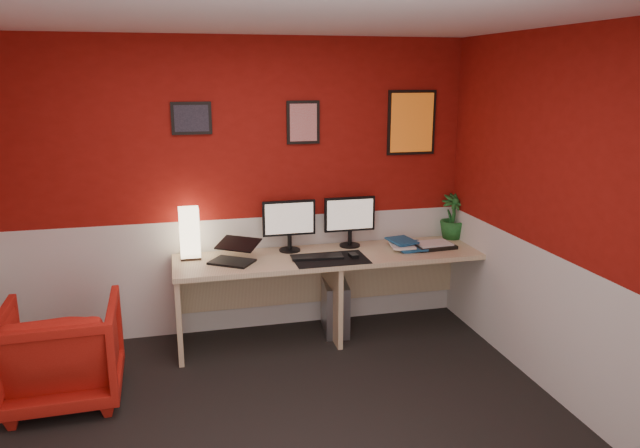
{
  "coord_description": "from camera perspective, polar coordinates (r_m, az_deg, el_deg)",
  "views": [
    {
      "loc": [
        -0.48,
        -3.2,
        2.2
      ],
      "look_at": [
        0.6,
        1.21,
        1.05
      ],
      "focal_mm": 33.49,
      "sensor_mm": 36.0,
      "label": 1
    }
  ],
  "objects": [
    {
      "name": "laptop",
      "position": [
        4.79,
        -8.47,
        -2.44
      ],
      "size": [
        0.4,
        0.38,
        0.22
      ],
      "primitive_type": "cube",
      "rotation": [
        0.0,
        0.0,
        -0.6
      ],
      "color": "black",
      "rests_on": "desk"
    },
    {
      "name": "desk_mat",
      "position": [
        4.86,
        0.98,
        -3.36
      ],
      "size": [
        0.6,
        0.38,
        0.01
      ],
      "primitive_type": "cube",
      "color": "black",
      "rests_on": "desk"
    },
    {
      "name": "art_right",
      "position": [
        5.36,
        8.74,
        9.55
      ],
      "size": [
        0.44,
        0.02,
        0.56
      ],
      "primitive_type": "cube",
      "color": "orange",
      "rests_on": "wall_back"
    },
    {
      "name": "pc_tower",
      "position": [
        5.26,
        1.44,
        -7.84
      ],
      "size": [
        0.25,
        0.47,
        0.45
      ],
      "primitive_type": "cube",
      "rotation": [
        0.0,
        0.0,
        -0.13
      ],
      "color": "#99999E",
      "rests_on": "ground"
    },
    {
      "name": "wainscot_back",
      "position": [
        5.25,
        -7.81,
        -4.8
      ],
      "size": [
        4.0,
        0.01,
        1.0
      ],
      "primitive_type": "cube",
      "color": "silver",
      "rests_on": "ground"
    },
    {
      "name": "keyboard",
      "position": [
        4.87,
        -0.26,
        -3.15
      ],
      "size": [
        0.43,
        0.18,
        0.02
      ],
      "primitive_type": "cube",
      "rotation": [
        0.0,
        0.0,
        -0.09
      ],
      "color": "black",
      "rests_on": "desk_mat"
    },
    {
      "name": "potted_plant",
      "position": [
        5.56,
        12.57,
        0.7
      ],
      "size": [
        0.25,
        0.25,
        0.41
      ],
      "primitive_type": "imported",
      "rotation": [
        0.0,
        0.0,
        -0.11
      ],
      "color": "#19591E",
      "rests_on": "desk"
    },
    {
      "name": "book_bottom",
      "position": [
        5.18,
        7.36,
        -2.21
      ],
      "size": [
        0.27,
        0.34,
        0.03
      ],
      "primitive_type": "imported",
      "rotation": [
        0.0,
        0.0,
        -0.1
      ],
      "color": "#1B507E",
      "rests_on": "desk"
    },
    {
      "name": "shoji_lamp",
      "position": [
        4.95,
        -12.35,
        -0.98
      ],
      "size": [
        0.16,
        0.16,
        0.4
      ],
      "primitive_type": "cube",
      "color": "#FFE5B2",
      "rests_on": "desk"
    },
    {
      "name": "art_center",
      "position": [
        5.07,
        -1.63,
        9.68
      ],
      "size": [
        0.28,
        0.02,
        0.36
      ],
      "primitive_type": "cube",
      "color": "red",
      "rests_on": "wall_back"
    },
    {
      "name": "desk",
      "position": [
        5.11,
        1.11,
        -6.83
      ],
      "size": [
        2.6,
        0.65,
        0.73
      ],
      "primitive_type": "cube",
      "color": "tan",
      "rests_on": "ground"
    },
    {
      "name": "wainscot_right",
      "position": [
        4.39,
        22.3,
        -9.69
      ],
      "size": [
        0.01,
        3.5,
        1.0
      ],
      "primitive_type": "cube",
      "color": "silver",
      "rests_on": "ground"
    },
    {
      "name": "zen_tray",
      "position": [
        5.28,
        10.76,
        -2.05
      ],
      "size": [
        0.37,
        0.27,
        0.03
      ],
      "primitive_type": "cube",
      "rotation": [
        0.0,
        0.0,
        0.07
      ],
      "color": "black",
      "rests_on": "desk"
    },
    {
      "name": "art_left",
      "position": [
        4.95,
        -12.19,
        9.85
      ],
      "size": [
        0.32,
        0.02,
        0.26
      ],
      "primitive_type": "cube",
      "color": "black",
      "rests_on": "wall_back"
    },
    {
      "name": "monitor_right",
      "position": [
        5.16,
        2.89,
        0.97
      ],
      "size": [
        0.45,
        0.06,
        0.58
      ],
      "primitive_type": "cube",
      "color": "black",
      "rests_on": "desk"
    },
    {
      "name": "wall_back",
      "position": [
        5.07,
        -8.1,
        3.26
      ],
      "size": [
        4.0,
        0.01,
        2.5
      ],
      "primitive_type": "cube",
      "color": "maroon",
      "rests_on": "ground"
    },
    {
      "name": "ceiling",
      "position": [
        3.25,
        -5.54,
        19.47
      ],
      "size": [
        4.0,
        3.5,
        0.01
      ],
      "primitive_type": "cube",
      "color": "white",
      "rests_on": "ground"
    },
    {
      "name": "wall_right",
      "position": [
        4.16,
        23.31,
        -0.15
      ],
      "size": [
        0.01,
        3.5,
        2.5
      ],
      "primitive_type": "cube",
      "color": "maroon",
      "rests_on": "ground"
    },
    {
      "name": "book_middle",
      "position": [
        5.15,
        6.76,
        -2.02
      ],
      "size": [
        0.25,
        0.3,
        0.02
      ],
      "primitive_type": "imported",
      "rotation": [
        0.0,
        0.0,
        -0.19
      ],
      "color": "silver",
      "rests_on": "book_bottom"
    },
    {
      "name": "mouse",
      "position": [
        4.9,
        3.21,
        -3.02
      ],
      "size": [
        0.06,
        0.1,
        0.03
      ],
      "primitive_type": "cube",
      "rotation": [
        0.0,
        0.0,
        0.05
      ],
      "color": "black",
      "rests_on": "desk_mat"
    },
    {
      "name": "armchair",
      "position": [
        4.52,
        -23.41,
        -11.17
      ],
      "size": [
        0.77,
        0.79,
        0.7
      ],
      "primitive_type": "imported",
      "rotation": [
        0.0,
        0.0,
        3.17
      ],
      "color": "red",
      "rests_on": "ground"
    },
    {
      "name": "wall_front",
      "position": [
        1.8,
        4.01,
        -17.57
      ],
      "size": [
        4.0,
        0.01,
        2.5
      ],
      "primitive_type": "cube",
      "color": "maroon",
      "rests_on": "ground"
    },
    {
      "name": "monitor_left",
      "position": [
        5.02,
        -2.95,
        0.59
      ],
      "size": [
        0.45,
        0.06,
        0.58
      ],
      "primitive_type": "cube",
      "color": "black",
      "rests_on": "desk"
    },
    {
      "name": "book_top",
      "position": [
        5.15,
        6.87,
        -1.75
      ],
      "size": [
        0.24,
        0.29,
        0.03
      ],
      "primitive_type": "imported",
      "rotation": [
        0.0,
        0.0,
        0.15
      ],
      "color": "#1B507E",
      "rests_on": "book_middle"
    },
    {
      "name": "ground",
      "position": [
        3.91,
        -4.62,
        -20.01
      ],
      "size": [
        4.0,
        3.5,
        0.01
      ],
      "primitive_type": "cube",
      "color": "black",
      "rests_on": "ground"
    }
  ]
}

